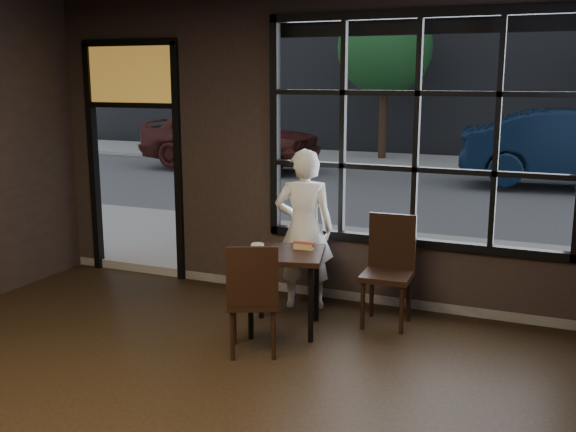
% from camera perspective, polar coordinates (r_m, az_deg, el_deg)
% --- Properties ---
extents(window_frame, '(3.06, 0.12, 2.28)m').
position_cam_1_polar(window_frame, '(6.68, 10.83, 7.02)').
color(window_frame, black).
rests_on(window_frame, ground).
extents(stained_transom, '(1.20, 0.06, 0.70)m').
position_cam_1_polar(stained_transom, '(8.03, -13.16, 11.62)').
color(stained_transom, orange).
rests_on(stained_transom, ground).
extents(street_asphalt, '(60.00, 41.00, 0.04)m').
position_cam_1_polar(street_asphalt, '(27.23, 17.58, 6.27)').
color(street_asphalt, '#545456').
rests_on(street_asphalt, ground).
extents(cafe_table, '(0.86, 0.86, 0.75)m').
position_cam_1_polar(cafe_table, '(6.28, -0.27, -6.34)').
color(cafe_table, black).
rests_on(cafe_table, floor).
extents(chair_near, '(0.56, 0.56, 0.98)m').
position_cam_1_polar(chair_near, '(5.75, -2.98, -6.88)').
color(chair_near, black).
rests_on(chair_near, floor).
extents(chair_window, '(0.47, 0.47, 1.04)m').
position_cam_1_polar(chair_window, '(6.42, 8.38, -4.72)').
color(chair_window, black).
rests_on(chair_window, floor).
extents(man, '(0.69, 0.57, 1.63)m').
position_cam_1_polar(man, '(6.79, 1.38, -1.11)').
color(man, white).
rests_on(man, floor).
extents(hotdog, '(0.20, 0.09, 0.06)m').
position_cam_1_polar(hotdog, '(6.26, 1.33, -2.57)').
color(hotdog, tan).
rests_on(hotdog, cafe_table).
extents(cup, '(0.13, 0.13, 0.10)m').
position_cam_1_polar(cup, '(6.09, -2.61, -2.79)').
color(cup, silver).
rests_on(cup, cafe_table).
extents(maroon_car, '(4.57, 1.85, 1.56)m').
position_cam_1_polar(maroon_car, '(17.04, -4.96, 6.83)').
color(maroon_car, '#451B16').
rests_on(maroon_car, street_asphalt).
extents(tree_left, '(2.55, 2.55, 4.35)m').
position_cam_1_polar(tree_left, '(18.80, 8.20, 13.88)').
color(tree_left, '#332114').
rests_on(tree_left, street_asphalt).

